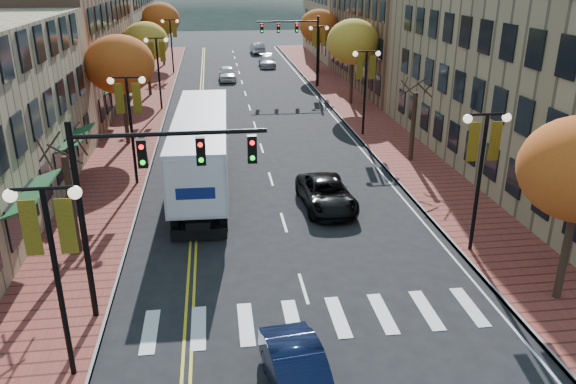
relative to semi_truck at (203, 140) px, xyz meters
name	(u,v)px	position (x,y,z in m)	size (l,w,h in m)	color
ground	(324,356)	(3.75, -16.15, -2.42)	(200.00, 200.00, 0.00)	black
sidewalk_left	(142,114)	(-5.25, 16.35, -2.34)	(4.00, 85.00, 0.15)	brown
sidewalk_right	(355,108)	(12.75, 16.35, -2.34)	(4.00, 85.00, 0.15)	brown
building_left_mid	(42,43)	(-13.25, 19.85, 3.08)	(12.00, 24.00, 11.00)	brown
building_left_far	(98,25)	(-13.25, 44.85, 2.33)	(12.00, 26.00, 9.50)	#9E8966
building_right_mid	(426,35)	(22.25, 25.85, 2.58)	(15.00, 24.00, 10.00)	brown
building_right_far	(369,14)	(22.25, 47.85, 3.08)	(15.00, 20.00, 11.00)	#9E8966
tree_left_a	(72,205)	(-5.25, -8.15, -0.17)	(0.28, 0.28, 4.20)	#382619
tree_left_b	(120,65)	(-5.25, 7.85, 3.03)	(4.48, 4.48, 7.21)	#382619
tree_left_c	(146,42)	(-5.25, 23.85, 2.64)	(4.16, 4.16, 6.69)	#382619
tree_left_d	(161,19)	(-5.25, 41.85, 3.19)	(4.61, 4.61, 7.42)	#382619
tree_right_b	(413,127)	(12.75, 1.85, -0.17)	(0.28, 0.28, 4.20)	#382619
tree_right_c	(353,42)	(12.75, 17.85, 3.03)	(4.48, 4.48, 7.21)	#382619
tree_right_d	(319,26)	(12.75, 33.85, 2.87)	(4.35, 4.35, 7.00)	#382619
lamp_left_a	(52,248)	(-3.75, -16.15, 1.88)	(1.96, 0.36, 6.05)	black
lamp_left_b	(129,110)	(-3.75, -0.15, 1.88)	(1.96, 0.36, 6.05)	black
lamp_left_c	(158,59)	(-3.75, 17.85, 1.88)	(1.96, 0.36, 6.05)	black
lamp_left_d	(171,36)	(-3.75, 35.85, 1.88)	(1.96, 0.36, 6.05)	black
lamp_right_a	(482,156)	(11.25, -10.15, 1.88)	(1.96, 0.36, 6.05)	black
lamp_right_b	(366,76)	(11.25, 7.85, 1.88)	(1.96, 0.36, 6.05)	black
lamp_right_c	(319,44)	(11.25, 25.85, 1.88)	(1.96, 0.36, 6.05)	black
traffic_mast_near	(140,183)	(-1.73, -13.15, 2.51)	(6.10, 0.35, 7.00)	black
traffic_mast_far	(298,38)	(9.22, 25.85, 2.51)	(6.10, 0.34, 7.00)	black
semi_truck	(203,140)	(0.00, 0.00, 0.00)	(3.11, 16.60, 4.13)	black
navy_sedan	(299,377)	(2.71, -17.86, -1.70)	(1.51, 4.33, 1.43)	black
black_suv	(326,194)	(6.10, -4.57, -1.69)	(2.39, 5.19, 1.44)	black
car_far_white	(227,73)	(2.25, 31.01, -1.66)	(1.78, 4.44, 1.51)	white
car_far_silver	(267,61)	(7.41, 39.59, -1.73)	(1.93, 4.75, 1.38)	#B8B8C0
car_far_oncoming	(257,48)	(7.16, 51.39, -1.65)	(1.62, 4.63, 1.53)	#9A9AA1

